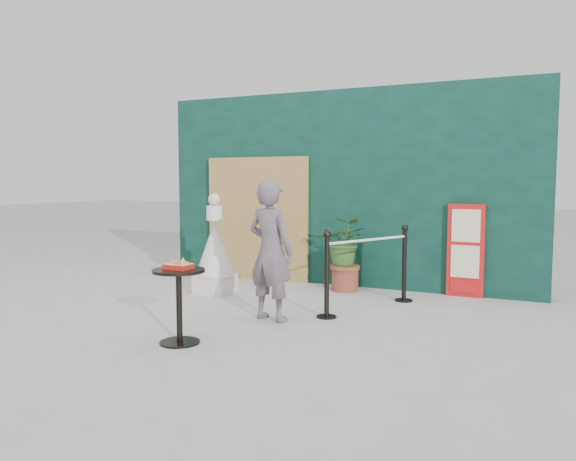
# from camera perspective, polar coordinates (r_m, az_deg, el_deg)

# --- Properties ---
(ground) EXTENTS (60.00, 60.00, 0.00)m
(ground) POSITION_cam_1_polar(r_m,az_deg,el_deg) (6.15, -4.94, -10.24)
(ground) COLOR #ADAAA5
(ground) RESTS_ON ground
(back_wall) EXTENTS (6.00, 0.30, 3.00)m
(back_wall) POSITION_cam_1_polar(r_m,az_deg,el_deg) (8.78, 5.54, 4.28)
(back_wall) COLOR black
(back_wall) RESTS_ON ground
(bamboo_fence) EXTENTS (1.80, 0.08, 2.00)m
(bamboo_fence) POSITION_cam_1_polar(r_m,az_deg,el_deg) (9.20, -3.16, 1.21)
(bamboo_fence) COLOR tan
(bamboo_fence) RESTS_ON ground
(woman) EXTENTS (0.65, 0.49, 1.63)m
(woman) POSITION_cam_1_polar(r_m,az_deg,el_deg) (6.49, -1.78, -2.07)
(woman) COLOR #685964
(woman) RESTS_ON ground
(menu_board) EXTENTS (0.50, 0.07, 1.30)m
(menu_board) POSITION_cam_1_polar(r_m,az_deg,el_deg) (8.19, 17.59, -1.97)
(menu_board) COLOR red
(menu_board) RESTS_ON ground
(statue) EXTENTS (0.56, 0.56, 1.44)m
(statue) POSITION_cam_1_polar(r_m,az_deg,el_deg) (8.14, -7.44, -2.24)
(statue) COLOR silver
(statue) RESTS_ON ground
(cafe_table) EXTENTS (0.52, 0.52, 0.75)m
(cafe_table) POSITION_cam_1_polar(r_m,az_deg,el_deg) (5.71, -11.02, -6.37)
(cafe_table) COLOR black
(cafe_table) RESTS_ON ground
(food_basket) EXTENTS (0.26, 0.19, 0.11)m
(food_basket) POSITION_cam_1_polar(r_m,az_deg,el_deg) (5.66, -11.04, -3.50)
(food_basket) COLOR #B11E12
(food_basket) RESTS_ON cafe_table
(planter) EXTENTS (0.64, 0.56, 1.09)m
(planter) POSITION_cam_1_polar(r_m,az_deg,el_deg) (8.27, 5.84, -1.81)
(planter) COLOR brown
(planter) RESTS_ON ground
(stanchion_barrier) EXTENTS (0.84, 1.54, 1.03)m
(stanchion_barrier) POSITION_cam_1_polar(r_m,az_deg,el_deg) (7.16, 8.13, -4.02)
(stanchion_barrier) COLOR black
(stanchion_barrier) RESTS_ON ground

